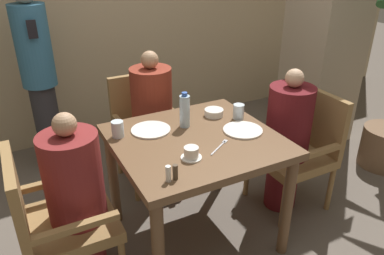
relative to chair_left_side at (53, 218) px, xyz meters
The scene contains 20 objects.
ground_plane 1.02m from the chair_left_side, ahead, with size 16.00×16.00×0.00m, color #60564C.
pillar_stone 2.97m from the chair_left_side, 16.22° to the left, with size 0.57×0.57×2.70m.
dining_table 0.91m from the chair_left_side, ahead, with size 1.00×0.94×0.77m.
chair_left_side is the anchor object (origin of this frame).
diner_in_left_chair 0.16m from the chair_left_side, ahead, with size 0.32×0.32×1.10m.
chair_far_side 1.25m from the chair_left_side, 44.03° to the left, with size 0.51×0.52×0.89m.
diner_in_far_chair 1.16m from the chair_left_side, 39.03° to the left, with size 0.32×0.32×1.15m.
chair_right_side 1.79m from the chair_left_side, ahead, with size 0.52×0.51×0.89m.
diner_in_right_chair 1.65m from the chair_left_side, ahead, with size 0.32×0.32×1.11m.
standing_host 1.51m from the chair_left_side, 83.10° to the left, with size 0.28×0.32×1.66m.
plate_main_left 0.78m from the chair_left_side, 17.75° to the left, with size 0.25×0.25×0.01m.
plate_main_right 1.25m from the chair_left_side, ahead, with size 0.25×0.25×0.01m.
teacup_with_saucer 0.85m from the chair_left_side, 15.32° to the right, with size 0.12×0.12×0.07m.
bowl_small 1.23m from the chair_left_side, 11.32° to the left, with size 0.13×0.13×0.05m.
water_bottle 1.01m from the chair_left_side, 10.97° to the left, with size 0.07×0.07×0.24m.
glass_tall_near 1.34m from the chair_left_side, ahead, with size 0.08×0.08×0.10m.
glass_tall_mid 0.63m from the chair_left_side, 26.57° to the left, with size 0.08×0.08×0.10m.
salt_shaker 0.73m from the chair_left_side, 32.68° to the right, with size 0.03×0.03×0.09m.
pepper_shaker 0.76m from the chair_left_side, 30.92° to the right, with size 0.03×0.03×0.08m.
fork_beside_plate 1.03m from the chair_left_side, ahead, with size 0.18×0.13×0.00m.
Camera 1 is at (-0.97, -1.81, 1.86)m, focal length 35.00 mm.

